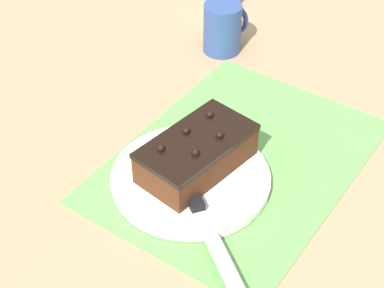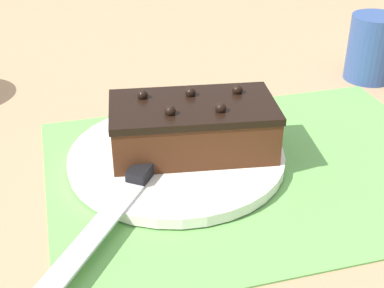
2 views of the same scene
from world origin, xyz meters
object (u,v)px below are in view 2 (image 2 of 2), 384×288
at_px(cake_plate, 177,157).
at_px(serving_knife, 133,183).
at_px(chocolate_cake, 193,126).
at_px(coffee_mug, 374,48).

height_order(cake_plate, serving_knife, serving_knife).
height_order(chocolate_cake, serving_knife, chocolate_cake).
height_order(cake_plate, chocolate_cake, chocolate_cake).
xyz_separation_m(serving_knife, coffee_mug, (0.41, 0.22, 0.03)).
height_order(cake_plate, coffee_mug, coffee_mug).
bearing_deg(cake_plate, coffee_mug, 25.25).
bearing_deg(chocolate_cake, serving_knife, -143.16).
distance_m(chocolate_cake, serving_knife, 0.10).
bearing_deg(chocolate_cake, cake_plate, -172.27).
relative_size(cake_plate, coffee_mug, 2.48).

